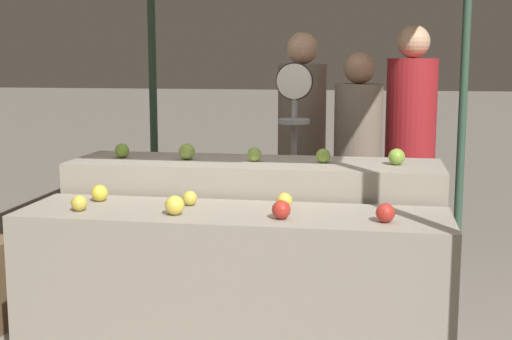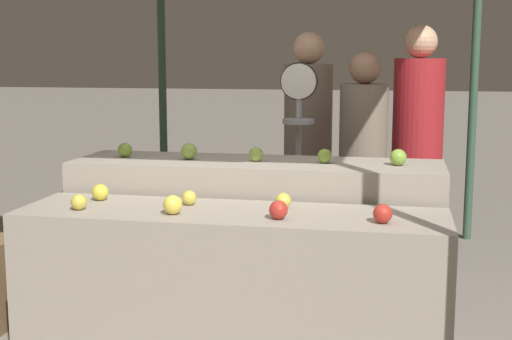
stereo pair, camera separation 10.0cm
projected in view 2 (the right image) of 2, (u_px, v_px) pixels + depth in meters
The scene contains 18 objects.
display_counter_front at pixel (231, 297), 3.38m from camera, with size 2.01×0.55×0.83m, color gray.
display_counter_back at pixel (256, 249), 3.95m from camera, with size 2.01×0.55×0.98m, color gray.
apple_front_0 at pixel (79, 202), 3.34m from camera, with size 0.08×0.08×0.08m, color gold.
apple_front_1 at pixel (173, 205), 3.25m from camera, with size 0.09×0.09×0.09m, color yellow.
apple_front_2 at pixel (278, 210), 3.15m from camera, with size 0.08×0.08×0.08m, color #B72D23.
apple_front_3 at pixel (383, 214), 3.07m from camera, with size 0.08×0.08×0.08m, color #B72D23.
apple_front_4 at pixel (100, 192), 3.56m from camera, with size 0.08×0.08×0.08m, color gold.
apple_front_5 at pixel (189, 198), 3.45m from camera, with size 0.07×0.07×0.07m, color gold.
apple_front_6 at pixel (283, 201), 3.36m from camera, with size 0.08×0.08×0.08m, color gold.
apple_back_0 at pixel (125, 150), 4.02m from camera, with size 0.08×0.08×0.08m, color #7AA338.
apple_back_1 at pixel (189, 151), 3.94m from camera, with size 0.09×0.09×0.09m, color #8EB247.
apple_back_2 at pixel (256, 154), 3.86m from camera, with size 0.08×0.08×0.08m, color #8EB247.
apple_back_3 at pixel (325, 156), 3.80m from camera, with size 0.08×0.08×0.08m, color #84AD3D.
apple_back_4 at pixel (398, 157), 3.71m from camera, with size 0.09×0.09×0.09m, color #7AA338.
produce_scale at pixel (298, 131), 4.52m from camera, with size 0.24×0.20×1.51m.
person_vendor_at_scale at pixel (363, 153), 4.71m from camera, with size 0.34×0.34×1.58m.
person_customer_left at pixel (418, 131), 5.08m from camera, with size 0.47×0.47×1.76m.
person_customer_right at pixel (308, 134), 5.11m from camera, with size 0.41×0.41×1.72m.
Camera 2 is at (0.76, -3.16, 1.55)m, focal length 50.00 mm.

